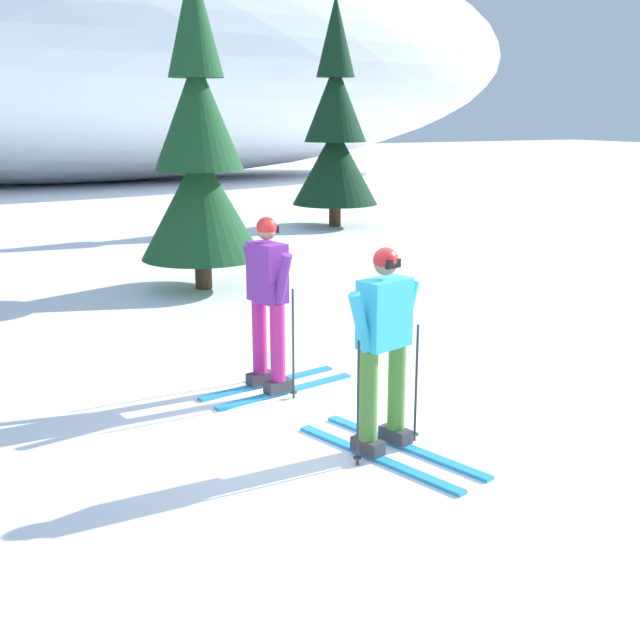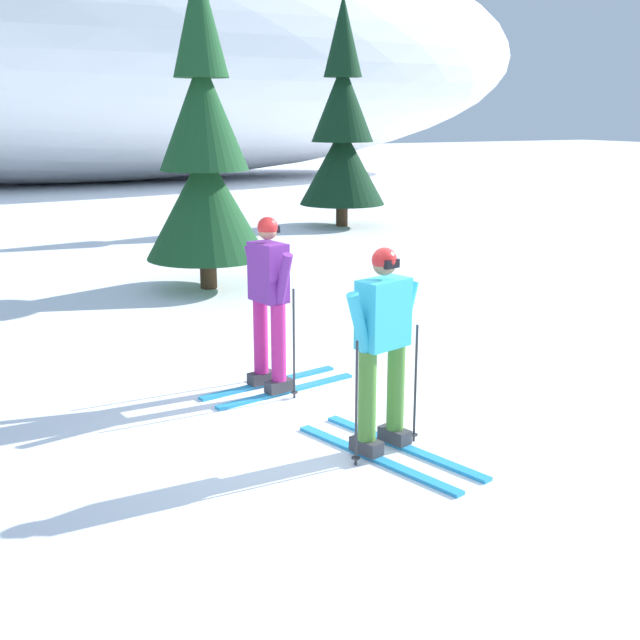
{
  "view_description": "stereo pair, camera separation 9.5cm",
  "coord_description": "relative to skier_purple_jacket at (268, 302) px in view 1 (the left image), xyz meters",
  "views": [
    {
      "loc": [
        -3.21,
        -5.9,
        2.79
      ],
      "look_at": [
        -0.06,
        0.4,
        0.95
      ],
      "focal_mm": 44.71,
      "sensor_mm": 36.0,
      "label": 1
    },
    {
      "loc": [
        -3.12,
        -5.94,
        2.79
      ],
      "look_at": [
        -0.06,
        0.4,
        0.95
      ],
      "focal_mm": 44.71,
      "sensor_mm": 36.0,
      "label": 2
    }
  ],
  "objects": [
    {
      "name": "ground_plane",
      "position": [
        0.18,
        -1.31,
        -0.94
      ],
      "size": [
        120.0,
        120.0,
        0.0
      ],
      "primitive_type": "plane",
      "color": "white"
    },
    {
      "name": "skier_purple_jacket",
      "position": [
        0.0,
        0.0,
        0.0
      ],
      "size": [
        1.71,
        0.79,
        1.8
      ],
      "color": "#2893CC",
      "rests_on": "ground"
    },
    {
      "name": "skier_cyan_jacket",
      "position": [
        0.26,
        -1.83,
        -0.03
      ],
      "size": [
        0.94,
        1.84,
        1.75
      ],
      "color": "#2893CC",
      "rests_on": "ground"
    },
    {
      "name": "pine_tree_center_right",
      "position": [
        0.98,
        5.04,
        1.17
      ],
      "size": [
        1.95,
        1.95,
        5.06
      ],
      "color": "#47301E",
      "rests_on": "ground"
    },
    {
      "name": "pine_tree_far_right",
      "position": [
        6.34,
        10.66,
        1.37
      ],
      "size": [
        2.14,
        2.14,
        5.54
      ],
      "color": "#47301E",
      "rests_on": "ground"
    },
    {
      "name": "snow_ridge_background",
      "position": [
        2.91,
        27.06,
        4.48
      ],
      "size": [
        41.52,
        14.85,
        10.84
      ],
      "primitive_type": "ellipsoid",
      "color": "white",
      "rests_on": "ground"
    }
  ]
}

